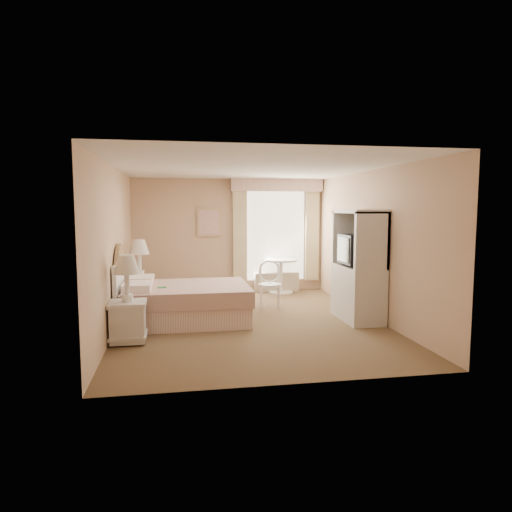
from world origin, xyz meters
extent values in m
cube|color=brown|center=(0.00, 0.00, 0.00)|extent=(4.20, 5.50, 0.01)
cube|color=silver|center=(0.00, 0.00, 2.50)|extent=(4.20, 5.50, 0.01)
cube|color=#D2AC8C|center=(0.00, 2.75, 1.25)|extent=(4.20, 0.01, 2.50)
cube|color=#D2AC8C|center=(0.00, -2.75, 1.25)|extent=(4.20, 0.01, 2.50)
cube|color=#D2AC8C|center=(-2.10, 0.00, 1.25)|extent=(0.01, 5.50, 2.50)
cube|color=#D2AC8C|center=(2.10, 0.00, 1.25)|extent=(0.01, 5.50, 2.50)
cube|color=white|center=(1.05, 2.72, 1.25)|extent=(1.30, 0.02, 2.00)
cube|color=beige|center=(0.22, 2.67, 1.25)|extent=(0.30, 0.08, 2.05)
cube|color=beige|center=(1.88, 2.67, 1.25)|extent=(0.30, 0.08, 2.05)
cube|color=tan|center=(1.05, 2.63, 2.37)|extent=(2.05, 0.20, 0.28)
cube|color=beige|center=(1.05, 2.63, 0.21)|extent=(1.00, 0.22, 0.42)
cube|color=tan|center=(-0.45, 2.72, 1.55)|extent=(0.52, 0.03, 0.62)
cube|color=beige|center=(-0.45, 2.70, 1.55)|extent=(0.42, 0.02, 0.52)
cube|color=tan|center=(-1.00, 0.21, 0.17)|extent=(1.95, 1.49, 0.33)
cube|color=#CCA299|center=(-1.00, 0.21, 0.46)|extent=(2.01, 1.54, 0.26)
cube|color=white|center=(-1.77, -0.14, 0.65)|extent=(0.42, 0.58, 0.13)
cube|color=white|center=(-1.77, 0.56, 0.65)|extent=(0.42, 0.58, 0.13)
cube|color=#268D3C|center=(-1.40, 0.07, 0.60)|extent=(0.14, 0.10, 0.01)
cube|color=white|center=(-2.05, 0.21, 0.51)|extent=(0.06, 1.58, 1.02)
cylinder|color=#967250|center=(-2.05, 0.21, 0.60)|extent=(0.05, 1.40, 1.40)
cube|color=silver|center=(-1.84, -0.88, 0.27)|extent=(0.46, 0.46, 0.50)
cube|color=silver|center=(-1.84, -0.88, 0.55)|extent=(0.50, 0.50, 0.06)
cube|color=silver|center=(-1.84, -0.88, 0.10)|extent=(0.50, 0.50, 0.05)
cylinder|color=white|center=(-1.84, -0.88, 0.63)|extent=(0.16, 0.16, 0.10)
cylinder|color=white|center=(-1.84, -0.88, 0.83)|extent=(0.07, 0.07, 0.40)
cone|color=silver|center=(-1.84, -0.88, 1.10)|extent=(0.36, 0.36, 0.26)
cube|color=silver|center=(-1.84, 1.35, 0.28)|extent=(0.48, 0.48, 0.52)
cube|color=silver|center=(-1.84, 1.35, 0.57)|extent=(0.52, 0.52, 0.06)
cube|color=silver|center=(-1.84, 1.35, 0.10)|extent=(0.52, 0.52, 0.05)
cylinder|color=white|center=(-1.84, 1.35, 0.66)|extent=(0.17, 0.17, 0.10)
cylinder|color=white|center=(-1.84, 1.35, 0.87)|extent=(0.07, 0.07, 0.42)
cone|color=silver|center=(-1.84, 1.35, 1.15)|extent=(0.38, 0.38, 0.27)
cylinder|color=white|center=(1.10, 2.40, 0.02)|extent=(0.52, 0.52, 0.03)
cylinder|color=white|center=(1.10, 2.40, 0.37)|extent=(0.08, 0.08, 0.71)
cylinder|color=silver|center=(1.10, 2.40, 0.73)|extent=(0.71, 0.71, 0.04)
cylinder|color=white|center=(0.36, 0.77, 0.22)|extent=(0.03, 0.03, 0.43)
cylinder|color=white|center=(0.68, 0.73, 0.22)|extent=(0.03, 0.03, 0.43)
cylinder|color=white|center=(0.40, 1.10, 0.22)|extent=(0.03, 0.03, 0.43)
cylinder|color=white|center=(0.73, 1.05, 0.22)|extent=(0.03, 0.03, 0.43)
cylinder|color=silver|center=(0.54, 0.91, 0.44)|extent=(0.48, 0.48, 0.04)
torus|color=white|center=(0.56, 1.04, 0.67)|extent=(0.43, 0.16, 0.41)
cylinder|color=white|center=(0.40, 1.10, 0.62)|extent=(0.03, 0.03, 0.38)
cylinder|color=white|center=(0.73, 1.05, 0.62)|extent=(0.03, 0.03, 0.38)
cube|color=silver|center=(1.81, -0.19, 0.45)|extent=(0.55, 1.10, 0.90)
cube|color=silver|center=(1.81, -0.71, 1.36)|extent=(0.55, 0.08, 0.90)
cube|color=silver|center=(1.81, 0.32, 1.36)|extent=(0.55, 0.08, 0.90)
cube|color=silver|center=(1.81, -0.19, 1.81)|extent=(0.55, 1.10, 0.06)
cube|color=silver|center=(2.06, -0.19, 1.36)|extent=(0.04, 1.10, 0.90)
cube|color=black|center=(1.78, -0.19, 1.19)|extent=(0.48, 0.60, 0.48)
cube|color=black|center=(1.54, -0.19, 1.19)|extent=(0.02, 0.50, 0.40)
camera|label=1|loc=(-1.17, -7.28, 1.86)|focal=32.00mm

